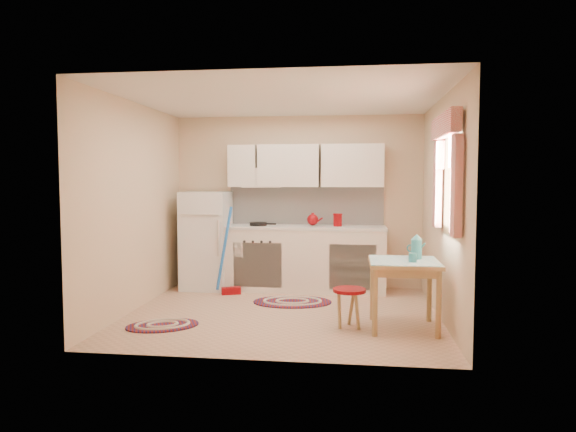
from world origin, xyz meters
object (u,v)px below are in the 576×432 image
Objects in this scene: base_cabinets at (305,260)px; table at (404,295)px; stool at (349,308)px; fridge at (206,240)px.

base_cabinets is 3.12× the size of table.
table is 0.59m from stool.
table is at bearing 4.10° from stool.
fridge is at bearing -177.99° from base_cabinets.
table is at bearing -55.54° from base_cabinets.
fridge is at bearing 146.98° from table.
stool is (-0.57, -0.04, -0.15)m from table.
base_cabinets is 5.36× the size of stool.
table is (1.21, -1.76, -0.08)m from base_cabinets.
stool is at bearing -40.29° from fridge.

